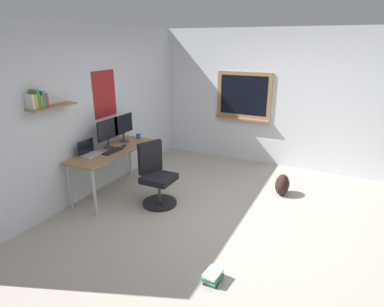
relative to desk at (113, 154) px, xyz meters
The scene contains 13 objects.
ground_plane 2.18m from the desk, 89.95° to the right, with size 5.20×5.20×0.00m, color #ADA393.
wall_back 0.74m from the desk, 90.59° to the left, with size 5.00×0.30×2.60m.
wall_right 3.26m from the desk, 39.97° to the right, with size 0.22×5.00×2.60m.
desk is the anchor object (origin of this frame).
office_chair 0.85m from the desk, 90.85° to the right, with size 0.53×0.55×0.95m.
laptop 0.40m from the desk, 158.05° to the left, with size 0.31×0.21×0.23m.
monitor_primary 0.36m from the desk, 67.31° to the left, with size 0.46×0.17×0.46m.
monitor_secondary 0.56m from the desk, 12.27° to the left, with size 0.46×0.17×0.46m.
keyboard 0.14m from the desk, 136.98° to the right, with size 0.37×0.13×0.02m, color black.
computer_mouse 0.23m from the desk, 19.82° to the right, with size 0.10×0.06×0.03m, color #262628.
coffee_mug 0.69m from the desk, ahead, with size 0.08×0.08×0.09m, color #334CA5.
backpack 2.76m from the desk, 65.57° to the right, with size 0.32×0.22×0.34m, color black.
book_stack_on_floor 2.63m from the desk, 118.69° to the right, with size 0.24×0.19×0.12m.
Camera 1 is at (-3.79, -1.19, 2.36)m, focal length 30.30 mm.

